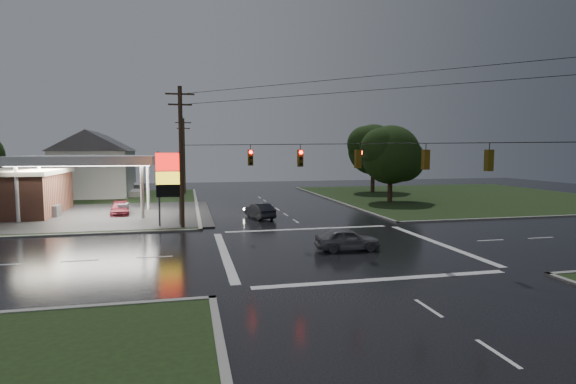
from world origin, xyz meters
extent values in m
plane|color=black|center=(0.00, 0.00, 0.00)|extent=(120.00, 120.00, 0.00)
cube|color=black|center=(-26.00, 26.00, 0.04)|extent=(36.00, 36.00, 0.08)
cube|color=black|center=(26.00, 26.00, 0.04)|extent=(36.00, 36.00, 0.08)
cube|color=#2D2D2D|center=(-20.00, 18.00, 0.09)|extent=(26.00, 18.00, 0.02)
cylinder|color=silver|center=(-23.00, 15.00, 2.50)|extent=(0.30, 0.30, 5.00)
cylinder|color=silver|center=(-13.00, 15.00, 2.50)|extent=(0.30, 0.30, 5.00)
cylinder|color=silver|center=(-23.00, 21.00, 2.50)|extent=(0.30, 0.30, 5.00)
cylinder|color=silver|center=(-13.00, 21.00, 2.50)|extent=(0.30, 0.30, 5.00)
cube|color=silver|center=(-18.00, 18.00, 5.20)|extent=(12.00, 8.00, 0.80)
cube|color=white|center=(-18.00, 18.00, 4.78)|extent=(11.40, 7.40, 0.04)
cube|color=#59595E|center=(-21.00, 18.00, 0.55)|extent=(0.80, 1.60, 1.10)
cube|color=#59595E|center=(-15.00, 18.00, 0.55)|extent=(0.80, 1.60, 1.10)
cylinder|color=#59595E|center=(-11.30, 10.50, 3.00)|extent=(0.16, 0.16, 6.00)
cylinder|color=#59595E|center=(-9.70, 10.50, 3.00)|extent=(0.16, 0.16, 6.00)
cube|color=red|center=(-10.50, 10.50, 5.20)|extent=(2.00, 0.35, 1.40)
cube|color=yellow|center=(-10.50, 10.50, 3.90)|extent=(2.00, 0.35, 1.00)
cube|color=black|center=(-10.50, 10.50, 2.90)|extent=(2.00, 0.35, 1.00)
cylinder|color=#382619|center=(-9.50, 9.50, 5.50)|extent=(0.32, 0.32, 11.00)
cube|color=#382619|center=(-9.50, 9.50, 10.40)|extent=(2.20, 0.12, 0.12)
cube|color=#382619|center=(-9.50, 9.50, 9.60)|extent=(1.80, 0.12, 0.12)
cylinder|color=#382619|center=(-9.50, 38.00, 5.25)|extent=(0.32, 0.32, 10.50)
cube|color=#382619|center=(-9.50, 38.00, 9.90)|extent=(2.20, 0.12, 0.12)
cube|color=#382619|center=(-9.50, 38.00, 9.10)|extent=(1.80, 0.12, 0.12)
cube|color=#59470C|center=(-4.75, 4.75, 5.60)|extent=(0.34, 0.34, 1.10)
cylinder|color=#FF0C07|center=(-4.75, 4.55, 5.98)|extent=(0.22, 0.08, 0.22)
cube|color=#59470C|center=(-1.90, 1.90, 5.60)|extent=(0.34, 0.34, 1.10)
cylinder|color=#FF0C07|center=(-1.90, 1.70, 5.98)|extent=(0.22, 0.08, 0.22)
cube|color=#59470C|center=(0.95, -0.95, 5.60)|extent=(0.34, 0.34, 1.10)
cylinder|color=#FF0C07|center=(1.15, -0.95, 5.98)|extent=(0.08, 0.22, 0.22)
cube|color=#59470C|center=(3.80, -3.80, 5.60)|extent=(0.34, 0.34, 1.10)
cylinder|color=#FF0C07|center=(3.80, -3.60, 5.98)|extent=(0.22, 0.08, 0.22)
cube|color=#59470C|center=(6.08, -6.08, 5.60)|extent=(0.34, 0.34, 1.10)
cylinder|color=#FF0C07|center=(6.08, -5.88, 5.98)|extent=(0.22, 0.08, 0.22)
cube|color=silver|center=(-21.00, 36.00, 3.00)|extent=(9.00, 8.00, 6.00)
cube|color=gray|center=(-15.70, 36.00, 0.40)|extent=(1.60, 4.80, 0.80)
cube|color=silver|center=(-22.00, 48.00, 3.00)|extent=(9.00, 8.00, 6.00)
cube|color=gray|center=(-16.70, 48.00, 0.40)|extent=(1.60, 4.80, 0.80)
cylinder|color=black|center=(14.00, 22.00, 2.52)|extent=(0.56, 0.56, 5.04)
sphere|color=black|center=(14.00, 22.00, 5.58)|extent=(6.80, 6.80, 6.80)
sphere|color=black|center=(15.70, 22.30, 4.95)|extent=(5.10, 5.10, 5.10)
sphere|color=black|center=(12.64, 21.60, 6.30)|extent=(4.76, 4.76, 4.76)
cylinder|color=black|center=(17.00, 34.00, 2.80)|extent=(0.56, 0.56, 5.60)
sphere|color=black|center=(17.00, 34.00, 6.20)|extent=(7.20, 7.20, 7.20)
sphere|color=black|center=(18.80, 34.30, 5.50)|extent=(5.40, 5.40, 5.40)
sphere|color=black|center=(15.56, 33.60, 7.00)|extent=(5.04, 5.04, 5.04)
imported|color=black|center=(-2.78, 13.26, 0.68)|extent=(2.38, 4.37, 1.37)
imported|color=slate|center=(0.44, -0.68, 0.67)|extent=(4.04, 1.82, 1.35)
imported|color=maroon|center=(-15.35, 18.01, 0.60)|extent=(2.12, 4.27, 1.19)
camera|label=1|loc=(-9.03, -26.34, 6.13)|focal=28.00mm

